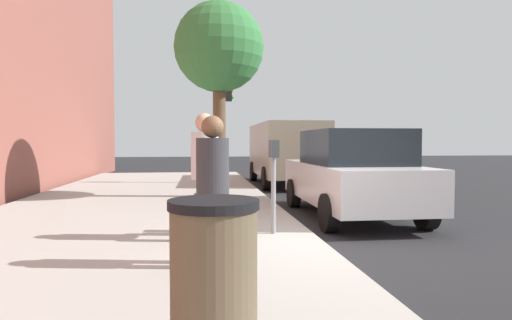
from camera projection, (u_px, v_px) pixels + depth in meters
ground_plane at (320, 248)px, 6.21m from camera, size 80.00×80.00×0.00m
sidewalk_slab at (103, 250)px, 5.81m from camera, size 28.00×6.00×0.15m
parking_meter at (274, 166)px, 6.48m from camera, size 0.36×0.12×1.41m
pedestrian_at_meter at (205, 165)px, 6.16m from camera, size 0.54×0.39×1.79m
pedestrian_bystander at (213, 179)px, 4.79m from camera, size 0.40×0.42×1.67m
parked_sedan_near at (351, 173)px, 8.76m from camera, size 4.42×2.00×1.77m
parked_van_far at (285, 150)px, 15.42m from camera, size 5.21×2.15×2.18m
street_tree at (219, 49)px, 10.81m from camera, size 2.25×2.25×4.88m
traffic_signal at (226, 111)px, 14.63m from camera, size 0.24×0.44×3.60m
trash_bin at (214, 277)px, 2.78m from camera, size 0.59×0.59×1.01m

